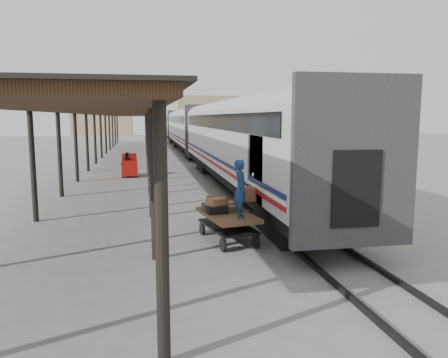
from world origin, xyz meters
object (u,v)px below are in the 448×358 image
baggage_cart (228,220)px  pedestrian (127,165)px  porter (241,189)px  luggage_tug (130,166)px

baggage_cart → pedestrian: 15.46m
baggage_cart → pedestrian: size_ratio=1.66×
baggage_cart → pedestrian: pedestrian is taller
baggage_cart → porter: size_ratio=1.56×
porter → pedestrian: 16.17m
luggage_tug → porter: 16.52m
luggage_tug → porter: size_ratio=0.98×
porter → pedestrian: (-3.72, 15.71, -0.91)m
porter → baggage_cart: bearing=28.2°
baggage_cart → luggage_tug: size_ratio=1.59×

